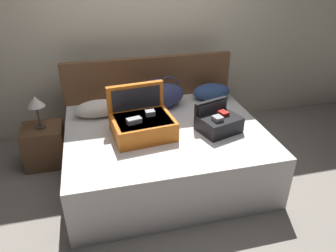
{
  "coord_description": "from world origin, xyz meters",
  "views": [
    {
      "loc": [
        -0.65,
        -2.38,
        2.19
      ],
      "look_at": [
        0.0,
        0.28,
        0.68
      ],
      "focal_mm": 34.32,
      "sensor_mm": 36.0,
      "label": 1
    }
  ],
  "objects": [
    {
      "name": "pillow_center_head",
      "position": [
        0.72,
        0.99,
        0.67
      ],
      "size": [
        0.47,
        0.29,
        0.19
      ],
      "primitive_type": "ellipsoid",
      "rotation": [
        0.0,
        0.0,
        -0.02
      ],
      "color": "navy",
      "rests_on": "bed"
    },
    {
      "name": "hard_case_medium",
      "position": [
        0.51,
        0.24,
        0.68
      ],
      "size": [
        0.46,
        0.42,
        0.28
      ],
      "rotation": [
        0.0,
        0.0,
        0.3
      ],
      "color": "black",
      "rests_on": "bed"
    },
    {
      "name": "table_lamp",
      "position": [
        -1.28,
        0.95,
        0.76
      ],
      "size": [
        0.18,
        0.18,
        0.37
      ],
      "color": "#3F3833",
      "rests_on": "nightstand"
    },
    {
      "name": "ground_plane",
      "position": [
        0.0,
        0.0,
        0.0
      ],
      "size": [
        12.0,
        12.0,
        0.0
      ],
      "primitive_type": "plane",
      "color": "gray"
    },
    {
      "name": "nightstand",
      "position": [
        -1.28,
        0.95,
        0.23
      ],
      "size": [
        0.44,
        0.4,
        0.47
      ],
      "primitive_type": "cube",
      "color": "brown",
      "rests_on": "ground"
    },
    {
      "name": "headboard",
      "position": [
        0.0,
        1.24,
        0.54
      ],
      "size": [
        2.04,
        0.08,
        1.08
      ],
      "primitive_type": "cube",
      "color": "brown",
      "rests_on": "ground"
    },
    {
      "name": "hard_case_large",
      "position": [
        -0.24,
        0.36,
        0.7
      ],
      "size": [
        0.63,
        0.56,
        0.45
      ],
      "rotation": [
        0.0,
        0.0,
        0.11
      ],
      "color": "#D16619",
      "rests_on": "bed"
    },
    {
      "name": "pillow_near_headboard",
      "position": [
        -0.64,
        0.86,
        0.67
      ],
      "size": [
        0.53,
        0.27,
        0.18
      ],
      "primitive_type": "ellipsoid",
      "rotation": [
        0.0,
        0.0,
        0.05
      ],
      "color": "white",
      "rests_on": "bed"
    },
    {
      "name": "bed",
      "position": [
        0.0,
        0.4,
        0.29
      ],
      "size": [
        2.0,
        1.6,
        0.58
      ],
      "primitive_type": "cube",
      "color": "silver",
      "rests_on": "ground"
    },
    {
      "name": "duffel_bag",
      "position": [
        0.07,
        0.88,
        0.73
      ],
      "size": [
        0.64,
        0.45,
        0.38
      ],
      "rotation": [
        0.0,
        0.0,
        0.28
      ],
      "color": "navy",
      "rests_on": "bed"
    },
    {
      "name": "back_wall",
      "position": [
        0.0,
        1.65,
        1.3
      ],
      "size": [
        8.0,
        0.1,
        2.6
      ],
      "primitive_type": "cube",
      "color": "beige",
      "rests_on": "ground"
    }
  ]
}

